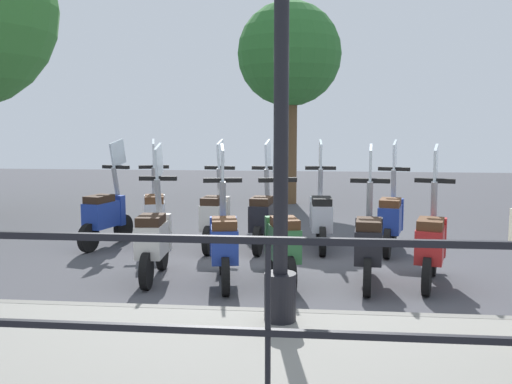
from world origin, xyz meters
TOP-DOWN VIEW (x-y plane):
  - ground_plane at (0.00, 0.00)m, footprint 28.00×28.00m
  - promenade_walkway at (-3.15, 0.00)m, footprint 2.20×20.00m
  - fence_railing at (-4.20, 0.00)m, footprint 0.04×16.03m
  - lamp_post_near at (-2.40, 0.04)m, footprint 0.26×0.90m
  - tree_distant at (5.59, 0.32)m, footprint 2.24×2.24m
  - scooter_near_0 at (-0.70, -1.51)m, footprint 1.21×0.53m
  - scooter_near_1 at (-0.78, -0.83)m, footprint 1.23×0.44m
  - scooter_near_2 at (-0.79, 0.11)m, footprint 1.21×0.52m
  - scooter_near_3 at (-0.89, 0.75)m, footprint 1.22×0.48m
  - scooter_near_4 at (-0.76, 1.57)m, footprint 1.23×0.44m
  - scooter_far_0 at (0.90, -1.29)m, footprint 1.22×0.50m
  - scooter_far_1 at (0.97, -0.34)m, footprint 1.23×0.44m
  - scooter_far_2 at (0.90, 0.47)m, footprint 1.23×0.44m
  - scooter_far_3 at (0.87, 1.14)m, footprint 1.23×0.44m
  - scooter_far_4 at (0.94, 2.04)m, footprint 1.21×0.53m
  - scooter_far_5 at (0.87, 2.74)m, footprint 1.21×0.53m

SIDE VIEW (x-z plane):
  - ground_plane at x=0.00m, z-range 0.00..0.00m
  - promenade_walkway at x=-3.15m, z-range 0.00..0.15m
  - scooter_near_0 at x=-0.70m, z-range -0.29..1.25m
  - scooter_near_1 at x=-0.78m, z-range -0.29..1.25m
  - scooter_near_2 at x=-0.79m, z-range -0.29..1.25m
  - scooter_near_3 at x=-0.89m, z-range -0.29..1.25m
  - scooter_near_4 at x=-0.76m, z-range -0.29..1.25m
  - scooter_far_0 at x=0.90m, z-range -0.29..1.25m
  - scooter_far_1 at x=0.97m, z-range -0.29..1.25m
  - scooter_far_2 at x=0.90m, z-range -0.29..1.25m
  - scooter_far_3 at x=0.87m, z-range -0.29..1.25m
  - scooter_far_4 at x=0.94m, z-range -0.29..1.25m
  - scooter_far_5 at x=0.87m, z-range -0.29..1.25m
  - fence_railing at x=-4.20m, z-range 0.37..1.44m
  - lamp_post_near at x=-2.40m, z-range -0.10..4.40m
  - tree_distant at x=5.59m, z-range 1.01..5.38m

